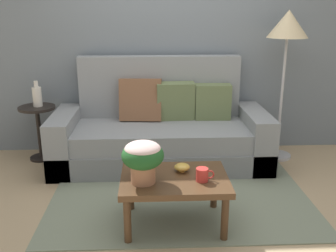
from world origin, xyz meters
name	(u,v)px	position (x,y,z in m)	size (l,w,h in m)	color
ground_plane	(179,192)	(0.00, 0.00, 0.00)	(14.00, 14.00, 0.00)	tan
wall_back	(172,29)	(0.00, 1.25, 1.42)	(6.40, 0.12, 2.84)	slate
area_rug	(180,195)	(0.00, -0.07, 0.01)	(2.32, 1.62, 0.01)	gray
couch	(161,132)	(-0.14, 0.76, 0.34)	(2.30, 0.92, 1.14)	slate
coffee_table	(174,184)	(-0.08, -0.55, 0.35)	(0.83, 0.60, 0.41)	#442D1B
side_table	(38,123)	(-1.51, 0.89, 0.42)	(0.40, 0.40, 0.62)	black
floor_lamp	(287,33)	(1.19, 0.83, 1.39)	(0.43, 0.43, 1.63)	#B2B2B7
potted_plant	(143,157)	(-0.32, -0.63, 0.62)	(0.31, 0.31, 0.32)	#A36B4C
coffee_mug	(203,175)	(0.13, -0.63, 0.46)	(0.14, 0.09, 0.10)	red
snack_bowl	(182,167)	(-0.01, -0.45, 0.45)	(0.12, 0.12, 0.06)	gold
table_vase	(37,96)	(-1.49, 0.91, 0.73)	(0.10, 0.10, 0.28)	silver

